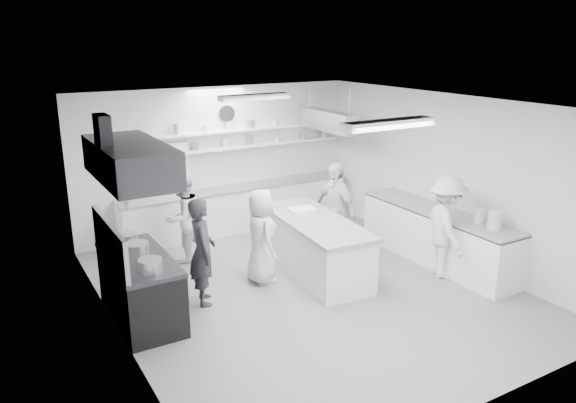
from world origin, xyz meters
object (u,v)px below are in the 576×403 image
cook_back (183,218)px  right_counter (437,237)px  stove (141,290)px  cook_stove (202,251)px  back_counter (239,209)px  prep_island (315,247)px

cook_back → right_counter: bearing=121.3°
stove → cook_back: (1.30, 1.75, 0.38)m
cook_stove → cook_back: (0.32, 1.73, -0.01)m
back_counter → right_counter: bearing=-55.3°
back_counter → right_counter: size_ratio=1.52×
stove → back_counter: back_counter is taller
back_counter → cook_stove: (-1.92, -2.78, 0.38)m
prep_island → cook_stove: bearing=-172.7°
stove → right_counter: (5.25, -0.60, 0.02)m
prep_island → stove: bearing=-173.0°
back_counter → cook_back: size_ratio=3.03×
right_counter → cook_stove: size_ratio=1.97×
back_counter → prep_island: (0.17, -2.69, 0.00)m
prep_island → cook_back: (-1.77, 1.64, 0.36)m
back_counter → prep_island: size_ratio=2.00×
prep_island → cook_back: 2.44m
prep_island → cook_stove: (-2.09, -0.09, 0.38)m
cook_stove → stove: bearing=106.1°
back_counter → cook_stove: size_ratio=2.99×
back_counter → cook_stove: 3.40m
right_counter → prep_island: 2.29m
stove → cook_stove: size_ratio=1.07×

